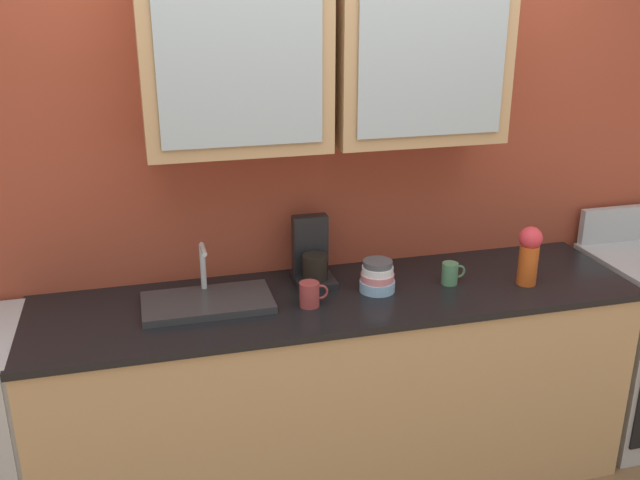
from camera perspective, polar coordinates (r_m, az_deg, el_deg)
The scene contains 9 objects.
ground_plane at distance 3.50m, azimuth 1.33°, elevation -18.48°, with size 10.00×10.00×0.00m, color brown.
back_wall_unit at distance 3.14m, azimuth -0.23°, elevation 6.29°, with size 4.40×0.43×2.59m.
counter at distance 3.23m, azimuth 1.40°, elevation -11.99°, with size 2.57×0.66×0.94m.
sink_faucet at distance 2.94m, azimuth -9.05°, elevation -4.87°, with size 0.53×0.29×0.24m.
bowl_stack at distance 3.03m, azimuth 4.63°, elevation -2.94°, with size 0.15×0.15×0.14m.
vase at distance 3.19m, azimuth 16.47°, elevation -1.02°, with size 0.10×0.10×0.26m.
cup_near_sink at distance 2.89m, azimuth -0.81°, elevation -4.38°, with size 0.12×0.08×0.10m.
cup_near_bowls at distance 3.15m, azimuth 10.44°, elevation -2.65°, with size 0.11×0.07×0.10m.
coffee_maker at distance 3.10m, azimuth -0.63°, elevation -1.45°, with size 0.17×0.20×0.29m.
Camera 1 is at (-0.77, -2.62, 2.20)m, focal length 39.80 mm.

